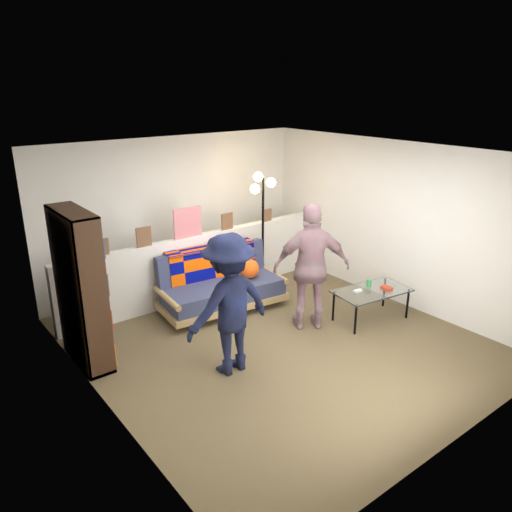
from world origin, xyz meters
The scene contains 10 objects.
ground centered at (0.00, 0.00, 0.00)m, with size 5.00×5.00×0.00m, color brown.
room_shell centered at (0.00, 0.47, 1.67)m, with size 4.60×5.05×2.45m.
half_wall_ledge centered at (0.00, 1.80, 0.50)m, with size 4.45×0.15×1.00m, color silver.
ledge_decor centered at (-0.23, 1.78, 1.18)m, with size 2.97×0.02×0.45m.
futon_sofa centered at (0.02, 1.25, 0.36)m, with size 1.89×1.04×0.78m.
bookshelf centered at (-2.08, 1.00, 0.87)m, with size 0.31×0.93×1.86m.
coffee_table centered at (1.46, -0.35, 0.41)m, with size 1.12×0.71×0.55m.
floor_lamp centered at (1.03, 1.58, 1.31)m, with size 0.43×0.34×1.85m.
person_left centered at (-0.84, -0.20, 0.82)m, with size 1.06×0.61×1.65m, color black.
person_right centered at (0.63, 0.02, 0.86)m, with size 1.01×0.42×1.73m, color #C27E92.
Camera 1 is at (-3.70, -4.39, 3.18)m, focal length 35.00 mm.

